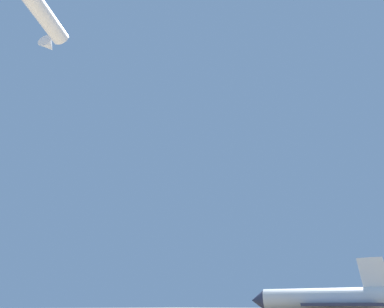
# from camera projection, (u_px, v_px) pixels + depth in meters

# --- Properties ---
(space_shuttle) EXTENTS (38.47, 27.97, 15.80)m
(space_shuttle) POSITION_uv_depth(u_px,v_px,m) (321.00, 300.00, 79.02)
(space_shuttle) COLOR white
(space_shuttle) RESTS_ON ground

